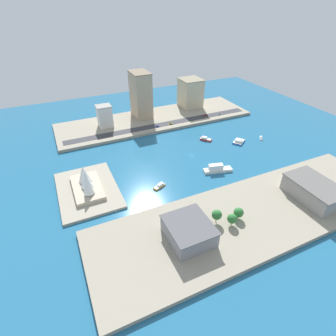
% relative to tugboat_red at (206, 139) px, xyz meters
% --- Properties ---
extents(ground_plane, '(440.00, 440.00, 0.00)m').
position_rel_tugboat_red_xyz_m(ground_plane, '(-21.28, 28.65, -1.41)').
color(ground_plane, '#23668E').
extents(quay_west, '(70.00, 240.00, 3.14)m').
position_rel_tugboat_red_xyz_m(quay_west, '(-114.54, 28.65, 0.16)').
color(quay_west, '#9E937F').
rests_on(quay_west, ground_plane).
extents(quay_east, '(70.00, 240.00, 3.14)m').
position_rel_tugboat_red_xyz_m(quay_east, '(71.98, 28.65, 0.16)').
color(quay_east, '#9E937F').
rests_on(quay_east, ground_plane).
extents(peninsula_point, '(66.59, 45.97, 2.00)m').
position_rel_tugboat_red_xyz_m(peninsula_point, '(-35.39, 133.11, -0.41)').
color(peninsula_point, '#A89E89').
rests_on(peninsula_point, ground_plane).
extents(road_strip, '(11.34, 228.00, 0.15)m').
position_rel_tugboat_red_xyz_m(road_strip, '(50.85, 28.65, 1.80)').
color(road_strip, '#38383D').
rests_on(road_strip, quay_east).
extents(tugboat_red, '(12.51, 11.39, 3.66)m').
position_rel_tugboat_red_xyz_m(tugboat_red, '(0.00, 0.00, 0.00)').
color(tugboat_red, red).
rests_on(tugboat_red, ground_plane).
extents(sailboat_small_white, '(7.70, 6.52, 10.93)m').
position_rel_tugboat_red_xyz_m(sailboat_small_white, '(-22.81, -57.36, -0.38)').
color(sailboat_small_white, white).
rests_on(sailboat_small_white, ground_plane).
extents(ferry_white_commuter, '(13.10, 27.81, 7.33)m').
position_rel_tugboat_red_xyz_m(ferry_white_commuter, '(-55.83, 22.35, 1.28)').
color(ferry_white_commuter, silver).
rests_on(ferry_white_commuter, ground_plane).
extents(catamaran_blue, '(16.33, 17.39, 4.03)m').
position_rel_tugboat_red_xyz_m(catamaran_blue, '(-19.55, -29.42, -0.04)').
color(catamaran_blue, blue).
rests_on(catamaran_blue, ground_plane).
extents(water_taxi_orange, '(7.89, 11.74, 3.03)m').
position_rel_tugboat_red_xyz_m(water_taxi_orange, '(-55.31, 78.43, -0.31)').
color(water_taxi_orange, orange).
rests_on(water_taxi_orange, ground_plane).
extents(apartment_midrise_tan, '(31.10, 20.84, 54.46)m').
position_rel_tugboat_red_xyz_m(apartment_midrise_tan, '(85.85, 42.15, 28.99)').
color(apartment_midrise_tan, tan).
rests_on(apartment_midrise_tan, quay_east).
extents(office_block_beige, '(29.22, 27.56, 36.92)m').
position_rel_tugboat_red_xyz_m(office_block_beige, '(91.35, -30.29, 20.22)').
color(office_block_beige, '#C6B793').
rests_on(office_block_beige, quay_east).
extents(hotel_broad_white, '(14.72, 16.66, 25.01)m').
position_rel_tugboat_red_xyz_m(hotel_broad_white, '(74.82, 91.22, 14.26)').
color(hotel_broad_white, silver).
rests_on(hotel_broad_white, quay_east).
extents(carpark_squat_concrete, '(41.04, 26.64, 13.96)m').
position_rel_tugboat_red_xyz_m(carpark_squat_concrete, '(-119.81, -20.33, 8.74)').
color(carpark_squat_concrete, gray).
rests_on(carpark_squat_concrete, quay_west).
extents(warehouse_low_gray, '(30.39, 27.28, 12.17)m').
position_rel_tugboat_red_xyz_m(warehouse_low_gray, '(-115.09, 83.83, 7.84)').
color(warehouse_low_gray, gray).
rests_on(warehouse_low_gray, quay_west).
extents(taxi_yellow_cab, '(2.10, 4.30, 1.62)m').
position_rel_tugboat_red_xyz_m(taxi_yellow_cab, '(47.57, 19.63, 2.68)').
color(taxi_yellow_cab, black).
rests_on(taxi_yellow_cab, road_strip).
extents(pickup_red, '(1.92, 4.77, 1.48)m').
position_rel_tugboat_red_xyz_m(pickup_red, '(52.89, -32.01, 2.62)').
color(pickup_red, black).
rests_on(pickup_red, road_strip).
extents(van_white, '(1.95, 4.32, 1.52)m').
position_rel_tugboat_red_xyz_m(van_white, '(47.79, -50.22, 2.62)').
color(van_white, black).
rests_on(van_white, road_strip).
extents(hatchback_blue, '(2.00, 4.62, 1.66)m').
position_rel_tugboat_red_xyz_m(hatchback_blue, '(47.33, 37.21, 2.68)').
color(hatchback_blue, black).
rests_on(hatchback_blue, road_strip).
extents(traffic_light_waterfront, '(0.36, 0.36, 6.50)m').
position_rel_tugboat_red_xyz_m(traffic_light_waterfront, '(44.35, 40.72, 6.07)').
color(traffic_light_waterfront, black).
rests_on(traffic_light_waterfront, quay_east).
extents(opera_landmark, '(39.72, 22.11, 22.58)m').
position_rel_tugboat_red_xyz_m(opera_landmark, '(-35.39, 133.11, 7.25)').
color(opera_landmark, '#BCAD93').
rests_on(opera_landmark, peninsula_point).
extents(park_tree_cluster, '(13.11, 22.74, 10.32)m').
position_rel_tugboat_red_xyz_m(park_tree_cluster, '(-113.88, 52.35, 7.66)').
color(park_tree_cluster, brown).
rests_on(park_tree_cluster, quay_west).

